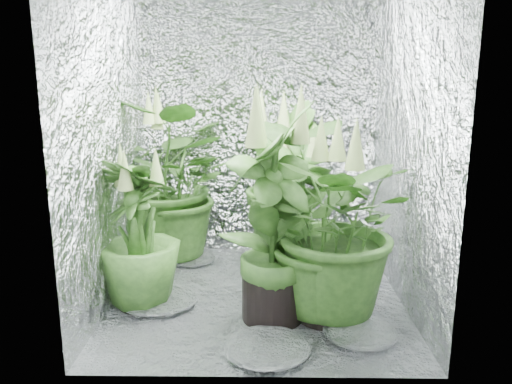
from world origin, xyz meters
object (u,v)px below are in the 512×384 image
object	(u,v)px
plant_a	(169,179)
plant_b	(300,203)
plant_d	(139,235)
plant_f	(273,217)
plant_c	(279,182)
plant_e	(329,225)
circulation_fan	(355,257)

from	to	relation	value
plant_a	plant_b	xyz separation A→B (m)	(0.87, -0.18, -0.11)
plant_d	plant_f	xyz separation A→B (m)	(0.71, -0.14, 0.15)
plant_a	plant_b	size ratio (longest dim) A/B	1.31
plant_b	plant_c	size ratio (longest dim) A/B	0.84
plant_e	plant_d	bearing A→B (deg)	172.19
plant_a	circulation_fan	world-z (taller)	plant_a
plant_f	plant_a	bearing A→B (deg)	127.49
plant_b	plant_f	distance (m)	0.74
plant_c	plant_e	xyz separation A→B (m)	(0.22, -0.90, -0.03)
plant_a	plant_d	size ratio (longest dim) A/B	1.42
plant_c	plant_f	size ratio (longest dim) A/B	0.96
plant_a	plant_e	bearing A→B (deg)	-42.63
plant_e	plant_b	bearing A→B (deg)	97.24
plant_a	circulation_fan	bearing A→B (deg)	-20.17
plant_d	plant_f	distance (m)	0.74
plant_b	plant_e	bearing A→B (deg)	-82.76
plant_a	circulation_fan	size ratio (longest dim) A/B	3.17
plant_a	plant_f	world-z (taller)	plant_f
plant_b	circulation_fan	world-z (taller)	plant_b
plant_b	circulation_fan	size ratio (longest dim) A/B	2.42
plant_c	plant_d	distance (m)	1.10
plant_d	plant_e	bearing A→B (deg)	-7.81
plant_c	circulation_fan	xyz separation A→B (m)	(0.45, -0.46, -0.36)
plant_c	plant_e	size ratio (longest dim) A/B	1.08
plant_c	plant_f	xyz separation A→B (m)	(-0.06, -0.91, 0.01)
plant_d	plant_a	bearing A→B (deg)	87.43
plant_d	circulation_fan	bearing A→B (deg)	14.39
plant_e	plant_f	world-z (taller)	plant_f
plant_b	plant_c	bearing A→B (deg)	123.24
plant_c	circulation_fan	bearing A→B (deg)	-45.73
plant_c	plant_e	distance (m)	0.93
plant_f	plant_d	bearing A→B (deg)	168.74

